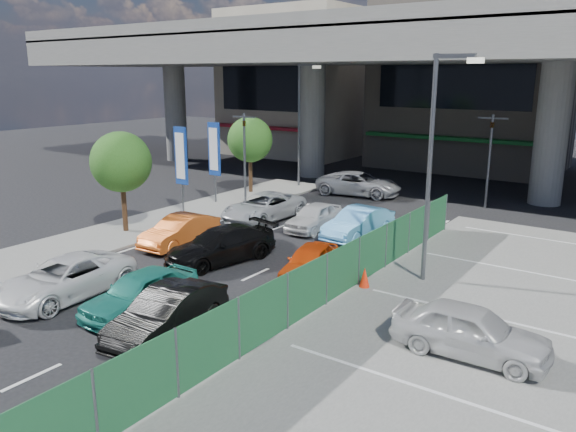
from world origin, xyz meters
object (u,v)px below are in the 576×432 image
Objects in this scene: sedan_white_front_mid at (314,217)px; street_lamp_right at (436,151)px; signboard_far at (214,151)px; sedan_black_mid at (221,245)px; taxi_teal_mid at (141,292)px; crossing_wagon_silver at (359,184)px; wagon_silver_front_left at (264,207)px; kei_truck_front_right at (358,223)px; taxi_orange_left at (180,231)px; traffic_light_left at (244,136)px; signboard_near at (181,158)px; parked_sedan_white at (470,331)px; tree_far at (250,140)px; traffic_cone at (365,277)px; tree_near at (121,162)px; hatch_black_mid_right at (168,313)px; taxi_orange_right at (310,262)px; sedan_white_mid_left at (65,278)px; traffic_light_right at (491,138)px; street_lamp_left at (301,115)px.

street_lamp_right is at bearing -29.21° from sedan_white_front_mid.
signboard_far reaches higher than sedan_black_mid.
crossing_wagon_silver is at bearing 97.82° from taxi_teal_mid.
kei_truck_front_right is at bearing 1.61° from wagon_silver_front_left.
street_lamp_right reaches higher than taxi_orange_left.
traffic_light_left is 1.11× the size of signboard_near.
parked_sedan_white is at bearing -153.65° from crossing_wagon_silver.
traffic_light_left reaches higher than tree_far.
kei_truck_front_right is at bearing -2.03° from sedan_white_front_mid.
crossing_wagon_silver is 7.18× the size of traffic_cone.
wagon_silver_front_left is 5.53m from kei_truck_front_right.
tree_near is 1.17× the size of parked_sedan_white.
street_lamp_right reaches higher than hatch_black_mid_right.
signboard_far is 0.98× the size of tree_far.
taxi_orange_right is at bearing -43.23° from tree_far.
sedan_white_mid_left is at bearing -83.81° from wagon_silver_front_left.
traffic_cone is (11.80, -7.90, -3.51)m from traffic_light_left.
signboard_far is at bearing 167.24° from sedan_white_front_mid.
street_lamp_right is 5.00m from traffic_cone.
street_lamp_right is 9.02m from sedan_white_front_mid.
tree_far is (-1.60, 2.50, -0.55)m from traffic_light_left.
taxi_orange_right is at bearing 75.14° from hatch_black_mid_right.
kei_truck_front_right is (-1.00, 5.67, 0.08)m from taxi_orange_right.
sedan_black_mid is (7.33, -11.09, -2.70)m from tree_far.
street_lamp_right is at bearing 7.34° from taxi_orange_left.
taxi_teal_mid is at bearing -88.61° from sedan_white_front_mid.
signboard_far is at bearing 108.19° from sedan_white_mid_left.
sedan_black_mid is at bearing -110.96° from traffic_light_right.
signboard_far is (-1.40, -1.01, -0.87)m from traffic_light_left.
signboard_far reaches higher than kei_truck_front_right.
taxi_orange_right is at bearing 65.15° from taxi_teal_mid.
sedan_black_mid is at bearing -68.13° from street_lamp_left.
street_lamp_left is 1.65× the size of sedan_white_mid_left.
signboard_far is 1.12× the size of hatch_black_mid_right.
traffic_light_left is at bearing 136.95° from sedan_black_mid.
parked_sedan_white is (17.97, -13.22, -2.63)m from tree_far.
tree_far is at bearing 122.62° from traffic_light_left.
sedan_white_mid_left reaches higher than taxi_orange_right.
tree_near is at bearing 150.39° from crossing_wagon_silver.
signboard_near is 1.14× the size of parked_sedan_white.
tree_near is 1.34× the size of taxi_orange_right.
crossing_wagon_silver is at bearing 84.44° from wagon_silver_front_left.
street_lamp_left is at bearing 130.64° from traffic_cone.
street_lamp_right reaches higher than traffic_cone.
taxi_orange_right is at bearing -3.96° from taxi_orange_left.
kei_truck_front_right is at bearing -43.76° from street_lamp_left.
taxi_teal_mid reaches higher than taxi_orange_right.
kei_truck_front_right is at bearing 40.52° from taxi_orange_left.
taxi_teal_mid is at bearing -102.79° from traffic_light_right.
tree_far is 0.99× the size of sedan_white_mid_left.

